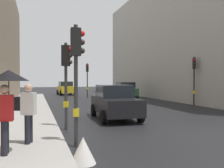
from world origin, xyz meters
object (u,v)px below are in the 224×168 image
Objects in this scene: car_green_estate at (125,90)px; warning_sign_triangle at (83,150)px; traffic_light_far_median at (87,74)px; traffic_light_near_left at (77,63)px; car_dark_suv at (115,102)px; pedestrian_with_black_backpack at (27,110)px; traffic_light_mid_street at (194,72)px; car_yellow_taxi at (66,88)px; pedestrian_with_umbrella at (8,88)px; traffic_light_near_right at (66,70)px.

warning_sign_triangle is at bearing -112.97° from car_green_estate.
traffic_light_far_median is 0.90× the size of car_green_estate.
traffic_light_near_left is 5.71× the size of warning_sign_triangle.
car_dark_suv is 2.42× the size of pedestrian_with_black_backpack.
warning_sign_triangle is (1.35, -1.79, -0.84)m from pedestrian_with_black_backpack.
pedestrian_with_black_backpack is 2.39m from warning_sign_triangle.
traffic_light_near_left is 2.10× the size of pedestrian_with_black_backpack.
traffic_light_far_median is 1.01× the size of traffic_light_mid_street.
traffic_light_far_median is 12.39m from traffic_light_mid_street.
pedestrian_with_black_backpack is (-1.44, 0.24, -1.40)m from traffic_light_near_left.
car_yellow_taxi is 2.43× the size of pedestrian_with_black_backpack.
car_yellow_taxi is at bearing 84.14° from traffic_light_near_left.
car_green_estate is at bearing 61.39° from pedestrian_with_black_backpack.
traffic_light_near_left reaches higher than pedestrian_with_black_backpack.
car_green_estate is at bearing 65.49° from traffic_light_near_left.
traffic_light_near_left is at bearing -139.76° from traffic_light_mid_street.
traffic_light_mid_street is 14.91m from pedestrian_with_black_backpack.
car_yellow_taxi is at bearing 114.96° from traffic_light_mid_street.
car_yellow_taxi is at bearing 80.37° from pedestrian_with_umbrella.
traffic_light_mid_street reaches higher than traffic_light_near_left.
traffic_light_near_right is 0.82× the size of car_green_estate.
traffic_light_near_right is at bearing 88.73° from warning_sign_triangle.
car_yellow_taxi is at bearing 104.65° from traffic_light_far_median.
traffic_light_near_left is 19.35m from car_green_estate.
traffic_light_mid_street is at bearing 44.54° from warning_sign_triangle.
traffic_light_far_median is 1.04× the size of traffic_light_near_left.
pedestrian_with_black_backpack is at bearing 127.02° from warning_sign_triangle.
traffic_light_near_left reaches higher than traffic_light_near_right.
pedestrian_with_umbrella is 2.46m from warning_sign_triangle.
traffic_light_far_median reaches higher than pedestrian_with_umbrella.
warning_sign_triangle is (-10.67, -10.50, -2.31)m from traffic_light_mid_street.
pedestrian_with_black_backpack is (0.43, 1.01, -0.68)m from pedestrian_with_umbrella.
traffic_light_far_median reaches higher than warning_sign_triangle.
pedestrian_with_umbrella is at bearing -118.92° from traffic_light_near_right.
pedestrian_with_umbrella reaches higher than pedestrian_with_black_backpack.
pedestrian_with_black_backpack is at bearing -144.05° from traffic_light_mid_street.
pedestrian_with_black_backpack reaches higher than car_green_estate.
traffic_light_near_right is (-4.31, -17.03, -0.22)m from traffic_light_far_median.
car_green_estate reaches higher than warning_sign_triangle.
traffic_light_far_median reaches higher than pedestrian_with_black_backpack.
warning_sign_triangle is (-8.09, -19.09, -0.55)m from car_green_estate.
pedestrian_with_black_backpack is at bearing 67.02° from pedestrian_with_umbrella.
car_green_estate is (8.00, 17.54, -1.68)m from traffic_light_near_left.
traffic_light_mid_street is 9.04m from car_dark_suv.
traffic_light_far_median is at bearing 73.48° from pedestrian_with_black_backpack.
traffic_light_near_left is 26.13m from car_yellow_taxi.
traffic_light_mid_street is 13.85m from traffic_light_near_left.
car_green_estate is 20.83m from pedestrian_with_umbrella.
car_yellow_taxi is (2.67, 23.33, -1.56)m from traffic_light_near_right.
traffic_light_near_right is at bearing -104.21° from traffic_light_far_median.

